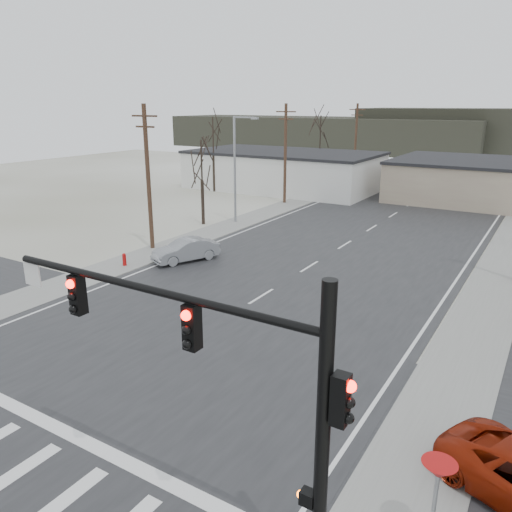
{
  "coord_description": "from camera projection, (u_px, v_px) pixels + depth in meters",
  "views": [
    {
      "loc": [
        12.83,
        -13.53,
        10.02
      ],
      "look_at": [
        0.24,
        7.07,
        2.6
      ],
      "focal_mm": 35.0,
      "sensor_mm": 36.0,
      "label": 1
    }
  ],
  "objects": [
    {
      "name": "tree_left_near",
      "position": [
        202.0,
        163.0,
        41.63
      ],
      "size": [
        3.3,
        3.3,
        7.35
      ],
      "color": "black",
      "rests_on": "ground"
    },
    {
      "name": "hill_left",
      "position": [
        319.0,
        133.0,
        111.83
      ],
      "size": [
        70.0,
        18.0,
        7.0
      ],
      "primitive_type": "cube",
      "color": "#333026",
      "rests_on": "ground"
    },
    {
      "name": "cross_road",
      "position": [
        161.0,
        359.0,
        20.37
      ],
      "size": [
        90.0,
        10.0,
        0.04
      ],
      "primitive_type": "cube",
      "color": "#232426",
      "rests_on": "ground"
    },
    {
      "name": "upole_left_d",
      "position": [
        356.0,
        140.0,
        66.99
      ],
      "size": [
        2.2,
        0.3,
        10.0
      ],
      "color": "#473221",
      "rests_on": "ground"
    },
    {
      "name": "yield_sign",
      "position": [
        438.0,
        473.0,
        11.18
      ],
      "size": [
        0.8,
        0.8,
        2.35
      ],
      "color": "gray",
      "rests_on": "ground"
    },
    {
      "name": "main_road",
      "position": [
        316.0,
        263.0,
        32.61
      ],
      "size": [
        18.0,
        110.0,
        0.05
      ],
      "primitive_type": "cube",
      "color": "#232426",
      "rests_on": "ground"
    },
    {
      "name": "building_left_far",
      "position": [
        283.0,
        170.0,
        60.32
      ],
      "size": [
        22.3,
        12.3,
        4.5
      ],
      "color": "silver",
      "rests_on": "ground"
    },
    {
      "name": "tree_left_far",
      "position": [
        320.0,
        134.0,
        63.03
      ],
      "size": [
        3.96,
        3.96,
        8.82
      ],
      "color": "black",
      "rests_on": "ground"
    },
    {
      "name": "upole_left_c",
      "position": [
        285.0,
        152.0,
        50.68
      ],
      "size": [
        2.2,
        0.3,
        10.0
      ],
      "color": "#473221",
      "rests_on": "ground"
    },
    {
      "name": "car_far_a",
      "position": [
        470.0,
        187.0,
        56.55
      ],
      "size": [
        2.71,
        5.73,
        1.62
      ],
      "primitive_type": "imported",
      "rotation": [
        0.0,
        0.0,
        3.06
      ],
      "color": "black",
      "rests_on": "main_road"
    },
    {
      "name": "sidewalk_left",
      "position": [
        226.0,
        227.0,
        41.96
      ],
      "size": [
        3.0,
        90.0,
        0.06
      ],
      "primitive_type": "cube",
      "color": "gray",
      "rests_on": "ground"
    },
    {
      "name": "fire_hydrant",
      "position": [
        124.0,
        259.0,
        31.85
      ],
      "size": [
        0.24,
        0.24,
        0.87
      ],
      "color": "#A50C0C",
      "rests_on": "ground"
    },
    {
      "name": "tree_left_mid",
      "position": [
        213.0,
        137.0,
        57.23
      ],
      "size": [
        3.96,
        3.96,
        8.82
      ],
      "color": "black",
      "rests_on": "ground"
    },
    {
      "name": "traffic_signal_mast",
      "position": [
        237.0,
        381.0,
        10.01
      ],
      "size": [
        8.95,
        0.43,
        7.2
      ],
      "color": "black",
      "rests_on": "ground"
    },
    {
      "name": "car_far_b",
      "position": [
        380.0,
        181.0,
        62.04
      ],
      "size": [
        1.84,
        4.01,
        1.33
      ],
      "primitive_type": "imported",
      "rotation": [
        0.0,
        0.0,
        -0.07
      ],
      "color": "black",
      "rests_on": "main_road"
    },
    {
      "name": "ground",
      "position": [
        161.0,
        359.0,
        20.38
      ],
      "size": [
        140.0,
        140.0,
        0.0
      ],
      "primitive_type": "plane",
      "color": "white",
      "rests_on": "ground"
    },
    {
      "name": "sedan_crossing",
      "position": [
        186.0,
        250.0,
        32.77
      ],
      "size": [
        3.24,
        4.64,
        1.45
      ],
      "primitive_type": "imported",
      "rotation": [
        0.0,
        0.0,
        -0.43
      ],
      "color": "gray",
      "rests_on": "main_road"
    },
    {
      "name": "upole_left_b",
      "position": [
        148.0,
        176.0,
        34.36
      ],
      "size": [
        2.2,
        0.3,
        10.0
      ],
      "color": "#473221",
      "rests_on": "ground"
    },
    {
      "name": "sidewalk_right",
      "position": [
        503.0,
        269.0,
        31.4
      ],
      "size": [
        3.0,
        90.0,
        0.06
      ],
      "primitive_type": "cube",
      "color": "gray",
      "rests_on": "ground"
    },
    {
      "name": "streetlight_main",
      "position": [
        237.0,
        164.0,
        42.21
      ],
      "size": [
        2.4,
        0.25,
        9.0
      ],
      "color": "gray",
      "rests_on": "ground"
    }
  ]
}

